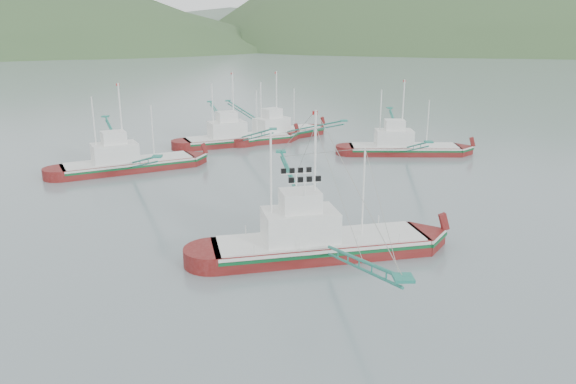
{
  "coord_description": "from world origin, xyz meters",
  "views": [
    {
      "loc": [
        -1.5,
        -40.21,
        17.01
      ],
      "look_at": [
        0.0,
        6.0,
        3.2
      ],
      "focal_mm": 35.0,
      "sensor_mm": 36.0,
      "label": 1
    }
  ],
  "objects_px": {
    "main_boat": "(318,229)",
    "bg_boat_far": "(279,124)",
    "bg_boat_right": "(403,143)",
    "bg_boat_extra": "(236,129)",
    "bg_boat_left": "(127,152)"
  },
  "relations": [
    {
      "from": "main_boat",
      "to": "bg_boat_extra",
      "type": "xyz_separation_m",
      "value": [
        -8.54,
        41.87,
        0.17
      ]
    },
    {
      "from": "bg_boat_left",
      "to": "bg_boat_far",
      "type": "bearing_deg",
      "value": 20.72
    },
    {
      "from": "main_boat",
      "to": "bg_boat_far",
      "type": "distance_m",
      "value": 46.11
    },
    {
      "from": "bg_boat_left",
      "to": "main_boat",
      "type": "bearing_deg",
      "value": -77.52
    },
    {
      "from": "bg_boat_far",
      "to": "bg_boat_extra",
      "type": "distance_m",
      "value": 7.56
    },
    {
      "from": "main_boat",
      "to": "bg_boat_far",
      "type": "bearing_deg",
      "value": 82.15
    },
    {
      "from": "bg_boat_right",
      "to": "bg_boat_extra",
      "type": "relative_size",
      "value": 1.0
    },
    {
      "from": "bg_boat_far",
      "to": "bg_boat_extra",
      "type": "bearing_deg",
      "value": 174.77
    },
    {
      "from": "bg_boat_left",
      "to": "bg_boat_extra",
      "type": "relative_size",
      "value": 0.98
    },
    {
      "from": "main_boat",
      "to": "bg_boat_extra",
      "type": "height_order",
      "value": "main_boat"
    },
    {
      "from": "main_boat",
      "to": "bg_boat_far",
      "type": "xyz_separation_m",
      "value": [
        -2.25,
        46.06,
        0.28
      ]
    },
    {
      "from": "bg_boat_right",
      "to": "bg_boat_far",
      "type": "xyz_separation_m",
      "value": [
        -16.74,
        11.41,
        0.89
      ]
    },
    {
      "from": "bg_boat_left",
      "to": "bg_boat_extra",
      "type": "height_order",
      "value": "same"
    },
    {
      "from": "bg_boat_right",
      "to": "bg_boat_left",
      "type": "bearing_deg",
      "value": -164.84
    },
    {
      "from": "bg_boat_right",
      "to": "bg_boat_far",
      "type": "height_order",
      "value": "bg_boat_far"
    }
  ]
}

